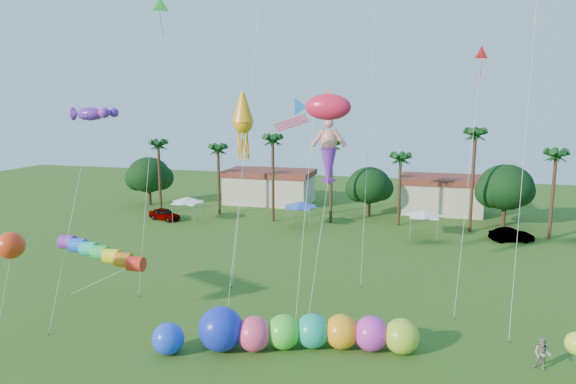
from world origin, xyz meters
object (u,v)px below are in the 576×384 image
(car_b, at_px, (511,235))
(blue_ball, at_px, (168,339))
(caterpillar_inflatable, at_px, (300,332))
(car_a, at_px, (164,214))
(spectator_b, at_px, (542,354))

(car_b, xyz_separation_m, blue_ball, (-22.74, -31.68, 0.21))
(caterpillar_inflatable, relative_size, blue_ball, 6.93)
(car_a, xyz_separation_m, spectator_b, (37.95, -27.14, 0.18))
(spectator_b, xyz_separation_m, caterpillar_inflatable, (-13.31, -1.29, 0.19))
(car_a, xyz_separation_m, car_b, (40.15, 0.70, -0.02))
(spectator_b, height_order, caterpillar_inflatable, caterpillar_inflatable)
(car_a, height_order, blue_ball, blue_ball)
(car_a, relative_size, spectator_b, 2.36)
(car_b, relative_size, spectator_b, 2.38)
(car_b, bearing_deg, blue_ball, 127.42)
(car_b, height_order, caterpillar_inflatable, caterpillar_inflatable)
(car_a, height_order, spectator_b, spectator_b)
(car_b, distance_m, caterpillar_inflatable, 33.00)
(car_b, bearing_deg, car_a, 74.09)
(car_b, relative_size, blue_ball, 2.34)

